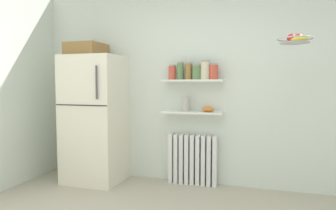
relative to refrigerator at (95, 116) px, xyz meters
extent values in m
cube|color=silver|center=(1.34, 0.37, 0.43)|extent=(7.04, 0.10, 2.60)
cube|color=silver|center=(0.00, 0.00, -0.04)|extent=(0.73, 0.65, 1.67)
cube|color=#262628|center=(0.00, -0.33, 0.17)|extent=(0.71, 0.01, 0.01)
cylinder|color=#4C4C51|center=(0.24, -0.34, 0.45)|extent=(0.02, 0.02, 0.40)
cube|color=olive|center=(-0.10, 0.00, 0.88)|extent=(0.44, 0.45, 0.17)
cube|color=white|center=(0.99, 0.24, -0.55)|extent=(0.05, 0.12, 0.65)
cube|color=white|center=(1.07, 0.24, -0.55)|extent=(0.05, 0.12, 0.65)
cube|color=white|center=(1.14, 0.24, -0.55)|extent=(0.05, 0.12, 0.65)
cube|color=white|center=(1.21, 0.24, -0.55)|extent=(0.05, 0.12, 0.65)
cube|color=white|center=(1.28, 0.24, -0.55)|extent=(0.05, 0.12, 0.65)
cube|color=white|center=(1.36, 0.24, -0.55)|extent=(0.05, 0.12, 0.65)
cube|color=white|center=(1.43, 0.24, -0.55)|extent=(0.05, 0.12, 0.65)
cube|color=white|center=(1.50, 0.24, -0.55)|extent=(0.05, 0.12, 0.65)
cube|color=white|center=(1.57, 0.24, -0.55)|extent=(0.05, 0.12, 0.65)
cube|color=white|center=(1.28, 0.21, 0.07)|extent=(0.78, 0.22, 0.02)
cube|color=white|center=(1.28, 0.21, 0.47)|extent=(0.78, 0.22, 0.02)
cylinder|color=#C64C38|center=(1.01, 0.21, 0.57)|extent=(0.10, 0.10, 0.17)
cylinder|color=gray|center=(1.01, 0.21, 0.67)|extent=(0.09, 0.09, 0.02)
cylinder|color=#5B7F4C|center=(1.12, 0.21, 0.59)|extent=(0.08, 0.08, 0.21)
cylinder|color=gray|center=(1.12, 0.21, 0.70)|extent=(0.08, 0.08, 0.02)
cylinder|color=olive|center=(1.23, 0.21, 0.58)|extent=(0.09, 0.09, 0.20)
cylinder|color=gray|center=(1.23, 0.21, 0.69)|extent=(0.08, 0.08, 0.02)
cylinder|color=#5B7F4C|center=(1.34, 0.21, 0.57)|extent=(0.12, 0.12, 0.17)
cylinder|color=gray|center=(1.34, 0.21, 0.67)|extent=(0.11, 0.11, 0.02)
cylinder|color=beige|center=(1.44, 0.21, 0.59)|extent=(0.12, 0.12, 0.22)
cylinder|color=gray|center=(1.44, 0.21, 0.71)|extent=(0.11, 0.11, 0.02)
cylinder|color=#C64C38|center=(1.55, 0.21, 0.57)|extent=(0.11, 0.11, 0.18)
cylinder|color=gray|center=(1.55, 0.21, 0.67)|extent=(0.10, 0.10, 0.02)
cylinder|color=#B2ADA8|center=(1.19, 0.21, 0.18)|extent=(0.10, 0.10, 0.19)
ellipsoid|color=orange|center=(1.48, 0.21, 0.12)|extent=(0.16, 0.16, 0.07)
torus|color=#B2B2B7|center=(2.42, -0.27, 0.88)|extent=(0.35, 0.35, 0.01)
cylinder|color=#A8A8AD|center=(2.42, -0.27, 0.84)|extent=(0.28, 0.28, 0.01)
sphere|color=red|center=(2.46, -0.27, 0.89)|extent=(0.08, 0.08, 0.08)
sphere|color=red|center=(2.39, -0.27, 0.89)|extent=(0.09, 0.09, 0.09)
ellipsoid|color=yellow|center=(2.47, -0.31, 0.87)|extent=(0.18, 0.07, 0.05)
camera|label=1|loc=(2.13, -3.56, 0.44)|focal=32.51mm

